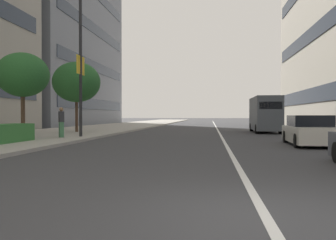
# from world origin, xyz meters

# --- Properties ---
(ground_plane) EXTENTS (400.00, 400.00, 0.00)m
(ground_plane) POSITION_xyz_m (0.00, 0.00, 0.00)
(ground_plane) COLOR #3A3A3D
(sidewalk_right_plaza) EXTENTS (160.00, 9.12, 0.15)m
(sidewalk_right_plaza) POSITION_xyz_m (30.00, 12.01, 0.07)
(sidewalk_right_plaza) COLOR #A39E93
(sidewalk_right_plaza) RESTS_ON ground
(lane_centre_stripe) EXTENTS (110.00, 0.16, 0.01)m
(lane_centre_stripe) POSITION_xyz_m (35.00, 0.00, 0.00)
(lane_centre_stripe) COLOR silver
(lane_centre_stripe) RESTS_ON ground
(car_approaching_light) EXTENTS (4.67, 2.06, 1.41)m
(car_approaching_light) POSITION_xyz_m (12.49, -3.89, 0.66)
(car_approaching_light) COLOR beige
(car_approaching_light) RESTS_ON ground
(delivery_van_ahead) EXTENTS (6.11, 2.08, 2.91)m
(delivery_van_ahead) POSITION_xyz_m (25.35, -3.77, 1.55)
(delivery_van_ahead) COLOR #4C5156
(delivery_van_ahead) RESTS_ON ground
(street_lamp_with_banners) EXTENTS (1.26, 2.17, 9.32)m
(street_lamp_with_banners) POSITION_xyz_m (15.65, 8.16, 5.55)
(street_lamp_with_banners) COLOR #232326
(street_lamp_with_banners) RESTS_ON sidewalk_right_plaza
(street_tree_by_lamp_post) EXTENTS (2.80, 2.80, 4.64)m
(street_tree_by_lamp_post) POSITION_xyz_m (13.34, 10.81, 3.59)
(street_tree_by_lamp_post) COLOR #473323
(street_tree_by_lamp_post) RESTS_ON sidewalk_right_plaza
(street_tree_far_plaza) EXTENTS (3.62, 3.62, 5.36)m
(street_tree_far_plaza) POSITION_xyz_m (21.44, 10.91, 3.96)
(street_tree_far_plaza) COLOR #473323
(street_tree_far_plaza) RESTS_ON sidewalk_right_plaza
(pedestrian_on_plaza) EXTENTS (0.48, 0.44, 1.72)m
(pedestrian_on_plaza) POSITION_xyz_m (14.70, 9.23, 1.02)
(pedestrian_on_plaza) COLOR #3F724C
(pedestrian_on_plaza) RESTS_ON sidewalk_right_plaza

